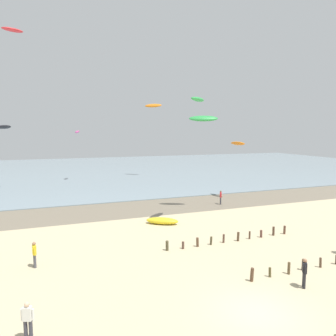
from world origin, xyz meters
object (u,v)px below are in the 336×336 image
Objects in this scene: kite_aloft_4 at (198,99)px; person_mid_beach at (34,254)px; person_right_flank at (304,272)px; kite_aloft_5 at (238,143)px; person_nearest_camera at (221,197)px; person_by_waterline at (28,319)px; kite_aloft_0 at (4,127)px; kite_aloft_2 at (77,132)px; kite_aloft_6 at (203,119)px; grounded_kite at (162,221)px; kite_aloft_3 at (153,106)px; kite_aloft_1 at (12,30)px.

person_mid_beach is at bearing -21.08° from kite_aloft_4.
kite_aloft_5 is (9.73, 22.25, 6.39)m from person_right_flank.
kite_aloft_4 is (-6.15, -6.09, 10.92)m from person_nearest_camera.
kite_aloft_0 reaches higher than person_by_waterline.
kite_aloft_2 is (-14.87, 25.09, 7.91)m from person_nearest_camera.
kite_aloft_4 is (-0.24, 13.70, 10.92)m from person_right_flank.
kite_aloft_6 reaches higher than person_by_waterline.
kite_aloft_2 is at bearing -42.97° from kite_aloft_6.
grounded_kite is 34.58m from kite_aloft_3.
kite_aloft_1 is (-17.12, 30.06, 20.10)m from person_right_flank.
kite_aloft_2 is at bearing -153.98° from kite_aloft_5.
kite_aloft_2 is (5.41, 44.38, 7.91)m from person_by_waterline.
person_nearest_camera is at bearing 73.37° from person_right_flank.
person_nearest_camera is 1.00× the size of person_mid_beach.
kite_aloft_3 is at bearing 10.86° from kite_aloft_1.
person_right_flank is at bearing -161.19° from kite_aloft_2.
grounded_kite is 0.97× the size of kite_aloft_6.
kite_aloft_0 is 12.50m from kite_aloft_2.
person_by_waterline is 45.41m from kite_aloft_2.
kite_aloft_0 is 0.87× the size of kite_aloft_3.
grounded_kite is at bearing 115.27° from kite_aloft_3.
person_by_waterline is 50.38m from kite_aloft_3.
kite_aloft_1 is at bearing 119.67° from person_right_flank.
kite_aloft_0 is (-19.76, 38.64, 8.63)m from person_right_flank.
grounded_kite is 16.88m from kite_aloft_5.
kite_aloft_5 reaches higher than person_right_flank.
person_by_waterline is at bearing -89.09° from person_mid_beach.
kite_aloft_2 is 1.01× the size of kite_aloft_5.
kite_aloft_0 is 1.26× the size of kite_aloft_2.
person_nearest_camera is at bearing -46.89° from kite_aloft_1.
person_mid_beach is 0.55× the size of grounded_kite.
person_mid_beach and person_right_flank have the same top height.
person_nearest_camera is 7.84m from kite_aloft_5.
kite_aloft_3 is at bearing -81.87° from kite_aloft_2.
kite_aloft_2 is at bearing 81.43° from person_mid_beach.
kite_aloft_1 reaches higher than person_mid_beach.
person_right_flank is at bearing -2.01° from person_by_waterline.
kite_aloft_1 reaches higher than person_nearest_camera.
person_by_waterline is at bearing 107.52° from kite_aloft_3.
kite_aloft_3 is (25.07, 6.40, 4.31)m from kite_aloft_0.
person_by_waterline is 0.49× the size of kite_aloft_3.
person_right_flank is at bearing -106.63° from person_nearest_camera.
person_by_waterline is 0.55× the size of grounded_kite.
kite_aloft_5 is (13.24, 7.78, 7.00)m from grounded_kite.
kite_aloft_5 reaches higher than person_mid_beach.
kite_aloft_2 is at bearing 83.05° from person_by_waterline.
grounded_kite is (10.86, 13.96, -0.60)m from person_by_waterline.
kite_aloft_4 is 1.05× the size of kite_aloft_5.
person_mid_beach is 28.73m from kite_aloft_5.
kite_aloft_1 reaches higher than person_right_flank.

